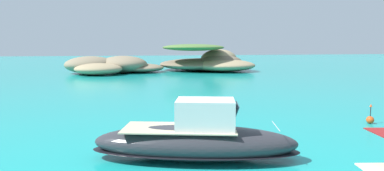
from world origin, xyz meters
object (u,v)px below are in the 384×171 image
islet_large (211,62)px  islet_small (113,66)px  motorboat_charcoal (196,140)px  channel_buoy (370,119)px

islet_large → islet_small: islet_large is taller
islet_large → islet_small: 22.63m
motorboat_charcoal → channel_buoy: motorboat_charcoal is taller
channel_buoy → motorboat_charcoal: bearing=-159.9°
islet_small → channel_buoy: bearing=-71.3°
islet_large → motorboat_charcoal: bearing=-106.4°
islet_large → islet_small: (-22.44, -2.86, -0.44)m
islet_large → channel_buoy: islet_large is taller
islet_small → motorboat_charcoal: 60.33m
islet_small → islet_large: bearing=7.3°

